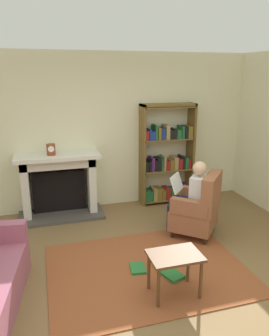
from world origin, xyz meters
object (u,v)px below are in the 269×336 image
(fireplace, at_px, (59,182))
(seated_reader, at_px, (191,195))
(side_table, at_px, (175,261))
(mantel_clock, at_px, (51,149))
(armchair_reading, at_px, (198,208))
(bookshelf, at_px, (167,157))

(fireplace, relative_size, seated_reader, 1.22)
(fireplace, height_order, side_table, fireplace)
(mantel_clock, bearing_deg, armchair_reading, -31.86)
(mantel_clock, bearing_deg, fireplace, 46.74)
(bookshelf, xyz_separation_m, side_table, (-0.92, -2.56, -0.45))
(mantel_clock, bearing_deg, bookshelf, 3.79)
(seated_reader, bearing_deg, fireplace, -83.41)
(armchair_reading, bearing_deg, mantel_clock, -80.43)
(fireplace, xyz_separation_m, seated_reader, (1.83, -1.27, 0.05))
(mantel_clock, distance_m, bookshelf, 2.08)
(mantel_clock, distance_m, armchair_reading, 2.48)
(side_table, bearing_deg, mantel_clock, 115.01)
(fireplace, bearing_deg, armchair_reading, -35.16)
(bookshelf, xyz_separation_m, armchair_reading, (-0.04, -1.38, -0.44))
(armchair_reading, distance_m, seated_reader, 0.23)
(fireplace, height_order, bookshelf, bookshelf)
(bookshelf, relative_size, side_table, 3.27)
(mantel_clock, height_order, seated_reader, mantel_clock)
(fireplace, distance_m, seated_reader, 2.23)
(fireplace, relative_size, armchair_reading, 1.44)
(bookshelf, bearing_deg, fireplace, -178.96)
(bookshelf, bearing_deg, mantel_clock, -176.21)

